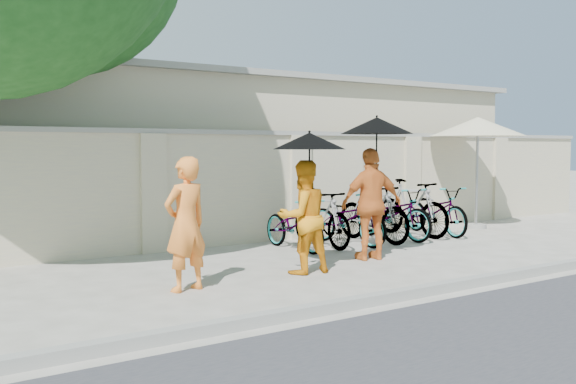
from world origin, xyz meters
TOP-DOWN VIEW (x-y plane):
  - ground at (0.00, 0.00)m, footprint 80.00×80.00m
  - kerb at (0.00, -1.70)m, footprint 40.00×0.16m
  - compound_wall at (1.00, 3.20)m, footprint 20.00×0.30m
  - building_behind at (2.00, 7.00)m, footprint 14.00×6.00m
  - monk_left at (-1.78, 0.14)m, footprint 0.68×0.52m
  - monk_center at (0.06, 0.23)m, footprint 0.82×0.66m
  - parasol_center at (0.11, 0.15)m, footprint 1.02×1.02m
  - monk_right at (1.59, 0.51)m, footprint 1.10×0.64m
  - parasol_right at (1.61, 0.43)m, footprint 1.13×1.13m
  - patio_umbrella at (6.10, 2.18)m, footprint 2.56×2.56m
  - bike_0 at (1.13, 1.97)m, footprint 0.60×1.70m
  - bike_1 at (1.71, 1.98)m, footprint 0.56×1.75m
  - bike_2 at (2.29, 1.95)m, footprint 0.89×1.91m
  - bike_3 at (2.87, 1.91)m, footprint 0.61×1.87m
  - bike_4 at (3.45, 1.98)m, footprint 0.80×1.94m
  - bike_5 at (4.03, 2.08)m, footprint 0.64×1.92m
  - bike_6 at (4.61, 1.97)m, footprint 0.89×1.94m

SIDE VIEW (x-z plane):
  - ground at x=0.00m, z-range 0.00..0.00m
  - kerb at x=0.00m, z-range 0.00..0.12m
  - bike_0 at x=1.13m, z-range 0.00..0.89m
  - bike_2 at x=2.29m, z-range 0.00..0.97m
  - bike_6 at x=4.61m, z-range 0.00..0.98m
  - bike_4 at x=3.45m, z-range 0.00..1.00m
  - bike_1 at x=1.71m, z-range 0.00..1.04m
  - bike_3 at x=2.87m, z-range 0.00..1.11m
  - bike_5 at x=4.03m, z-range 0.00..1.14m
  - monk_center at x=0.06m, z-range 0.00..1.59m
  - monk_left at x=-1.78m, z-range 0.00..1.66m
  - monk_right at x=1.59m, z-range 0.00..1.76m
  - compound_wall at x=1.00m, z-range 0.00..2.00m
  - building_behind at x=2.00m, z-range 0.00..3.20m
  - parasol_center at x=0.11m, z-range 1.32..2.39m
  - parasol_right at x=1.61m, z-range 1.49..2.72m
  - patio_umbrella at x=6.10m, z-range 0.97..3.40m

